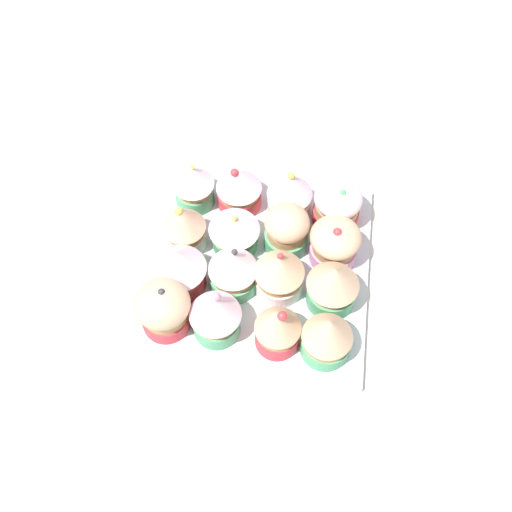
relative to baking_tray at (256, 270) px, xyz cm
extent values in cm
cube|color=beige|center=(0.00, 0.00, -2.10)|extent=(180.00, 180.00, 3.00)
cube|color=silver|center=(0.00, 0.00, 0.00)|extent=(28.73, 28.73, 1.20)
cylinder|color=#D1333D|center=(-9.75, -9.05, 1.77)|extent=(5.98, 5.98, 2.33)
cylinder|color=#AD7F51|center=(-9.75, -9.05, 3.67)|extent=(5.53, 5.53, 1.48)
ellipsoid|color=tan|center=(-9.75, -9.05, 5.73)|extent=(6.64, 6.64, 4.39)
sphere|color=#333338|center=(-9.63, -8.62, 7.79)|extent=(0.86, 0.86, 0.86)
cylinder|color=#4C9E6B|center=(-3.54, -9.13, 1.91)|extent=(5.68, 5.68, 2.62)
cylinder|color=#AD7F51|center=(-3.54, -9.13, 4.01)|extent=(5.19, 5.19, 1.59)
cone|color=silver|center=(-3.54, -9.13, 6.79)|extent=(6.17, 6.17, 3.97)
sphere|color=pink|center=(-3.30, -8.75, 8.61)|extent=(1.07, 1.07, 1.07)
cylinder|color=#D1333D|center=(3.85, -9.71, 1.96)|extent=(5.33, 5.33, 2.72)
cylinder|color=#AD7F51|center=(3.85, -9.71, 3.93)|extent=(5.09, 5.09, 1.21)
cone|color=tan|center=(3.85, -9.71, 6.52)|extent=(5.51, 5.51, 3.98)
sphere|color=red|center=(4.25, -10.01, 8.34)|extent=(1.14, 1.14, 1.14)
cylinder|color=#4C9E6B|center=(9.59, -9.96, 1.90)|extent=(5.92, 5.92, 2.60)
cylinder|color=#AD7F51|center=(9.59, -9.96, 3.77)|extent=(5.62, 5.62, 1.15)
cone|color=tan|center=(9.59, -9.96, 6.28)|extent=(6.00, 6.00, 3.88)
cylinder|color=#D1333D|center=(-8.89, -3.60, 1.92)|extent=(6.02, 6.02, 2.64)
cylinder|color=#AD7F51|center=(-8.89, -3.60, 4.00)|extent=(5.59, 5.59, 1.52)
cone|color=silver|center=(-8.89, -3.60, 6.63)|extent=(6.67, 6.67, 3.74)
cylinder|color=#4C9E6B|center=(-2.46, -2.66, 1.78)|extent=(6.12, 6.12, 2.36)
cylinder|color=#AD7F51|center=(-2.46, -2.66, 3.67)|extent=(5.49, 5.49, 1.42)
cone|color=silver|center=(-2.46, -2.66, 6.13)|extent=(6.13, 6.13, 3.49)
sphere|color=#333338|center=(-2.25, -2.25, 7.76)|extent=(0.76, 0.76, 0.76)
cylinder|color=white|center=(3.18, -2.48, 1.88)|extent=(6.02, 6.02, 2.55)
cylinder|color=#AD7F51|center=(3.18, -2.48, 3.92)|extent=(5.58, 5.58, 1.53)
cone|color=tan|center=(3.18, -2.48, 6.12)|extent=(6.20, 6.20, 2.88)
sphere|color=red|center=(3.16, -1.90, 7.44)|extent=(0.79, 0.79, 0.79)
cylinder|color=#4C9E6B|center=(9.71, -3.37, 1.99)|extent=(5.98, 5.98, 2.78)
cylinder|color=#AD7F51|center=(9.71, -3.37, 4.08)|extent=(5.37, 5.37, 1.41)
cone|color=tan|center=(9.71, -3.37, 6.52)|extent=(6.38, 6.38, 3.48)
cylinder|color=white|center=(-9.54, 2.58, 1.75)|extent=(5.32, 5.32, 2.31)
cylinder|color=#AD7F51|center=(-9.54, 2.58, 3.68)|extent=(4.85, 4.85, 1.54)
cone|color=tan|center=(-9.54, 2.58, 6.29)|extent=(5.56, 5.56, 3.67)
sphere|color=#EAD64C|center=(-9.90, 2.49, 7.97)|extent=(1.04, 1.04, 1.04)
cylinder|color=#4C9E6B|center=(-3.19, 3.12, 1.76)|extent=(5.87, 5.87, 2.33)
cylinder|color=#AD7F51|center=(-3.19, 3.12, 3.63)|extent=(5.56, 5.56, 1.41)
cone|color=silver|center=(-3.19, 3.12, 5.80)|extent=(6.55, 6.55, 2.94)
sphere|color=#EAD64C|center=(-3.09, 2.83, 7.16)|extent=(0.72, 0.72, 0.72)
cylinder|color=#4C9E6B|center=(3.38, 3.88, 1.95)|extent=(5.61, 5.61, 2.70)
cylinder|color=#AD7F51|center=(3.38, 3.88, 4.00)|extent=(4.94, 4.94, 1.39)
ellipsoid|color=tan|center=(3.38, 3.88, 5.96)|extent=(5.69, 5.69, 4.20)
cylinder|color=pink|center=(9.54, 2.94, 1.78)|extent=(6.02, 6.02, 2.35)
cylinder|color=#AD7F51|center=(9.54, 2.94, 3.63)|extent=(5.47, 5.47, 1.35)
ellipsoid|color=tan|center=(9.54, 2.94, 5.37)|extent=(6.44, 6.44, 3.55)
sphere|color=red|center=(9.60, 2.64, 6.97)|extent=(1.17, 1.17, 1.17)
cylinder|color=#4C9E6B|center=(-9.63, 9.35, 1.88)|extent=(5.21, 5.21, 2.56)
cylinder|color=#AD7F51|center=(-9.63, 9.35, 3.84)|extent=(4.67, 4.67, 1.38)
cone|color=silver|center=(-9.63, 9.35, 6.23)|extent=(5.58, 5.58, 3.40)
sphere|color=#EAD64C|center=(-9.47, 9.49, 7.84)|extent=(0.67, 0.67, 0.67)
cylinder|color=#D1333D|center=(-3.59, 9.82, 1.85)|extent=(5.92, 5.92, 2.50)
cylinder|color=#AD7F51|center=(-3.59, 9.82, 3.65)|extent=(5.59, 5.59, 1.10)
cone|color=silver|center=(-3.59, 9.82, 5.95)|extent=(6.07, 6.07, 3.50)
sphere|color=red|center=(-4.07, 9.59, 7.53)|extent=(1.08, 1.08, 1.08)
cylinder|color=white|center=(3.19, 9.48, 1.87)|extent=(5.77, 5.77, 2.55)
cylinder|color=#AD7F51|center=(3.19, 9.48, 3.84)|extent=(5.19, 5.19, 1.39)
cone|color=silver|center=(3.19, 9.48, 6.51)|extent=(5.99, 5.99, 3.94)
sphere|color=#EAD64C|center=(3.18, 9.41, 8.34)|extent=(0.97, 0.97, 0.97)
cylinder|color=#D1333D|center=(9.48, 8.85, 1.72)|extent=(6.12, 6.12, 2.25)
cylinder|color=#AD7F51|center=(9.48, 8.85, 3.55)|extent=(5.81, 5.81, 1.40)
ellipsoid|color=silver|center=(9.48, 8.85, 5.49)|extent=(6.25, 6.25, 4.12)
sphere|color=#4CB266|center=(9.86, 8.35, 7.41)|extent=(0.91, 0.91, 0.91)
camera|label=1|loc=(5.35, -39.67, 70.79)|focal=44.07mm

